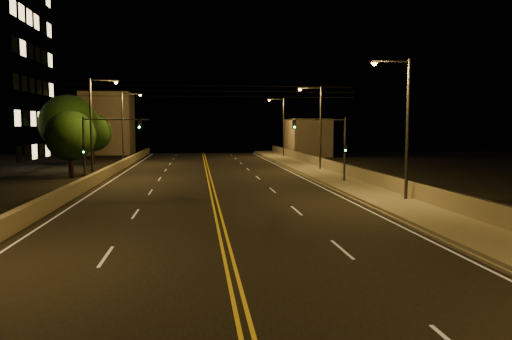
{
  "coord_description": "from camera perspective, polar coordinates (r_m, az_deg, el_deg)",
  "views": [
    {
      "loc": [
        -1.1,
        -8.14,
        4.86
      ],
      "look_at": [
        2.0,
        18.0,
        2.5
      ],
      "focal_mm": 35.0,
      "sensor_mm": 36.0,
      "label": 1
    }
  ],
  "objects": [
    {
      "name": "tree_0",
      "position": [
        49.05,
        -20.46,
        3.69
      ],
      "size": [
        4.59,
        4.59,
        6.22
      ],
      "color": "black",
      "rests_on": "ground"
    },
    {
      "name": "streetlight_5",
      "position": [
        45.6,
        -17.99,
        5.24
      ],
      "size": [
        2.55,
        0.28,
        8.9
      ],
      "color": "#2D2D33",
      "rests_on": "ground"
    },
    {
      "name": "distant_building_left",
      "position": [
        88.31,
        -16.55,
        5.11
      ],
      "size": [
        8.0,
        8.0,
        10.35
      ],
      "primitive_type": "cube",
      "color": "gray",
      "rests_on": "ground"
    },
    {
      "name": "streetlight_2",
      "position": [
        52.76,
        7.1,
        5.4
      ],
      "size": [
        2.55,
        0.28,
        8.9
      ],
      "color": "#2D2D33",
      "rests_on": "ground"
    },
    {
      "name": "parapet_rail",
      "position": [
        31.43,
        18.83,
        -1.6
      ],
      "size": [
        0.06,
        120.0,
        0.06
      ],
      "primitive_type": "cylinder",
      "rotation": [
        1.57,
        0.0,
        0.0
      ],
      "color": "black",
      "rests_on": "parapet_wall"
    },
    {
      "name": "parapet_wall",
      "position": [
        31.49,
        18.8,
        -2.56
      ],
      "size": [
        0.3,
        120.0,
        1.0
      ],
      "primitive_type": "cube",
      "color": "gray",
      "rests_on": "sidewalk"
    },
    {
      "name": "streetlight_6",
      "position": [
        63.88,
        -14.76,
        5.21
      ],
      "size": [
        2.55,
        0.28,
        8.9
      ],
      "color": "#2D2D33",
      "rests_on": "ground"
    },
    {
      "name": "distant_building_right",
      "position": [
        80.81,
        5.83,
        3.73
      ],
      "size": [
        6.0,
        10.0,
        5.88
      ],
      "primitive_type": "cube",
      "color": "gray",
      "rests_on": "ground"
    },
    {
      "name": "sidewalk",
      "position": [
        30.91,
        16.0,
        -3.84
      ],
      "size": [
        3.6,
        120.0,
        0.3
      ],
      "primitive_type": "cube",
      "color": "gray",
      "rests_on": "ground"
    },
    {
      "name": "streetlight_3",
      "position": [
        74.72,
        2.96,
        5.34
      ],
      "size": [
        2.55,
        0.28,
        8.9
      ],
      "color": "#2D2D33",
      "rests_on": "ground"
    },
    {
      "name": "traffic_signal_right",
      "position": [
        41.41,
        8.71,
        3.24
      ],
      "size": [
        5.11,
        0.31,
        5.52
      ],
      "color": "#2D2D33",
      "rests_on": "ground"
    },
    {
      "name": "lane_markings",
      "position": [
        28.5,
        -4.47,
        -4.67
      ],
      "size": [
        17.32,
        116.0,
        0.0
      ],
      "color": "silver",
      "rests_on": "road"
    },
    {
      "name": "streetlight_1",
      "position": [
        32.05,
        16.49,
        5.44
      ],
      "size": [
        2.55,
        0.28,
        8.9
      ],
      "color": "#2D2D33",
      "rests_on": "ground"
    },
    {
      "name": "tree_1",
      "position": [
        54.47,
        -20.61,
        4.97
      ],
      "size": [
        5.89,
        5.89,
        7.98
      ],
      "color": "black",
      "rests_on": "ground"
    },
    {
      "name": "overhead_wires",
      "position": [
        37.74,
        -5.14,
        8.96
      ],
      "size": [
        22.0,
        0.03,
        0.83
      ],
      "color": "black"
    },
    {
      "name": "jersey_barrier",
      "position": [
        29.68,
        -23.14,
        -3.79
      ],
      "size": [
        0.45,
        120.0,
        0.95
      ],
      "primitive_type": "cube",
      "color": "gray",
      "rests_on": "ground"
    },
    {
      "name": "traffic_signal_left",
      "position": [
        40.63,
        -17.62,
        3.03
      ],
      "size": [
        5.11,
        0.31,
        5.52
      ],
      "color": "#2D2D33",
      "rests_on": "ground"
    },
    {
      "name": "road",
      "position": [
        28.57,
        -4.47,
        -4.67
      ],
      "size": [
        18.0,
        120.0,
        0.02
      ],
      "primitive_type": "cube",
      "color": "black",
      "rests_on": "ground"
    },
    {
      "name": "curb",
      "position": [
        30.25,
        12.72,
        -4.1
      ],
      "size": [
        0.14,
        120.0,
        0.15
      ],
      "primitive_type": "cube",
      "color": "gray",
      "rests_on": "ground"
    },
    {
      "name": "tree_2",
      "position": [
        65.0,
        -18.17,
        4.1
      ],
      "size": [
        4.68,
        4.68,
        6.34
      ],
      "color": "black",
      "rests_on": "ground"
    }
  ]
}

